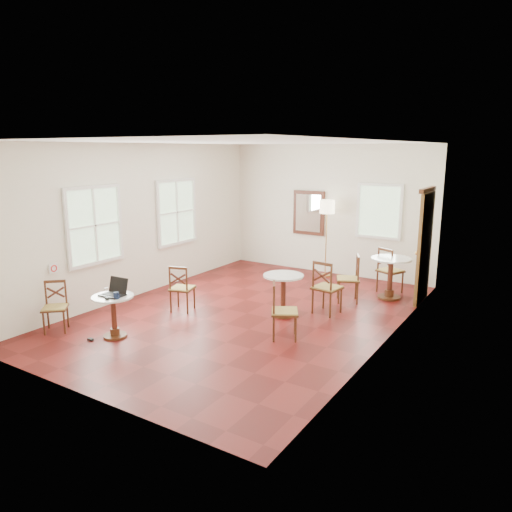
{
  "coord_description": "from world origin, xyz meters",
  "views": [
    {
      "loc": [
        4.51,
        -6.87,
        2.88
      ],
      "look_at": [
        0.0,
        0.3,
        1.0
      ],
      "focal_mm": 33.77,
      "sensor_mm": 36.0,
      "label": 1
    }
  ],
  "objects": [
    {
      "name": "laptop",
      "position": [
        -1.15,
        -1.97,
        0.74
      ],
      "size": [
        0.38,
        0.32,
        0.26
      ],
      "rotation": [
        0.0,
        0.0,
        0.04
      ],
      "color": "black",
      "rests_on": "cafe_table_near"
    },
    {
      "name": "mouse",
      "position": [
        -1.06,
        -2.21,
        0.69
      ],
      "size": [
        0.1,
        0.07,
        0.04
      ],
      "primitive_type": "ellipsoid",
      "rotation": [
        0.0,
        0.0,
        0.17
      ],
      "color": "black",
      "rests_on": "cafe_table_near"
    },
    {
      "name": "chair_mid_b",
      "position": [
        1.11,
        -0.67,
        0.44
      ],
      "size": [
        0.56,
        0.56,
        0.89
      ],
      "rotation": [
        0.0,
        0.0,
        2.09
      ],
      "color": "#482512",
      "rests_on": "ground"
    },
    {
      "name": "chair_back_b",
      "position": [
        1.28,
        1.63,
        0.46
      ],
      "size": [
        0.56,
        0.56,
        0.92
      ],
      "rotation": [
        0.0,
        0.0,
        -1.13
      ],
      "color": "#482512",
      "rests_on": "ground"
    },
    {
      "name": "chair_near_a",
      "position": [
        -1.08,
        -0.51,
        0.43
      ],
      "size": [
        0.49,
        0.49,
        0.86
      ],
      "rotation": [
        0.0,
        0.0,
        3.44
      ],
      "color": "#482512",
      "rests_on": "ground"
    },
    {
      "name": "ground",
      "position": [
        0.0,
        0.0,
        0.0
      ],
      "size": [
        7.0,
        7.0,
        0.0
      ],
      "primitive_type": "plane",
      "color": "#57110F",
      "rests_on": "ground"
    },
    {
      "name": "floor_lamp",
      "position": [
        0.11,
        3.15,
        1.5
      ],
      "size": [
        0.34,
        0.34,
        1.77
      ],
      "color": "#BF8C3F",
      "rests_on": "ground"
    },
    {
      "name": "room_shell",
      "position": [
        -0.06,
        0.27,
        1.89
      ],
      "size": [
        5.02,
        7.02,
        3.01
      ],
      "color": "white",
      "rests_on": "ground"
    },
    {
      "name": "cafe_table_back",
      "position": [
        1.89,
        2.24,
        0.51
      ],
      "size": [
        0.77,
        0.77,
        0.82
      ],
      "color": "#482512",
      "rests_on": "ground"
    },
    {
      "name": "chair_mid_a",
      "position": [
        1.2,
        0.75,
        0.48
      ],
      "size": [
        0.5,
        0.5,
        0.97
      ],
      "rotation": [
        0.0,
        0.0,
        3.01
      ],
      "color": "#482512",
      "rests_on": "ground"
    },
    {
      "name": "chair_back_a",
      "position": [
        1.76,
        2.63,
        0.47
      ],
      "size": [
        0.58,
        0.58,
        0.94
      ],
      "rotation": [
        0.0,
        0.0,
        2.71
      ],
      "color": "#482512",
      "rests_on": "ground"
    },
    {
      "name": "cafe_table_near",
      "position": [
        -1.15,
        -2.03,
        0.42
      ],
      "size": [
        0.64,
        0.64,
        0.67
      ],
      "color": "#482512",
      "rests_on": "ground"
    },
    {
      "name": "water_glass",
      "position": [
        -1.32,
        -2.01,
        0.72
      ],
      "size": [
        0.06,
        0.06,
        0.1
      ],
      "primitive_type": "cylinder",
      "color": "white",
      "rests_on": "cafe_table_near"
    },
    {
      "name": "cafe_table_mid",
      "position": [
        0.6,
        0.25,
        0.46
      ],
      "size": [
        0.71,
        0.71,
        0.75
      ],
      "color": "#482512",
      "rests_on": "ground"
    },
    {
      "name": "power_adapter",
      "position": [
        -1.36,
        -2.34,
        0.02
      ],
      "size": [
        0.09,
        0.05,
        0.04
      ],
      "primitive_type": "cube",
      "color": "black",
      "rests_on": "ground"
    },
    {
      "name": "chair_near_b",
      "position": [
        -2.16,
        -2.35,
        0.41
      ],
      "size": [
        0.53,
        0.53,
        0.81
      ],
      "rotation": [
        0.0,
        0.0,
        0.76
      ],
      "color": "#482512",
      "rests_on": "ground"
    },
    {
      "name": "navy_mug",
      "position": [
        -0.98,
        -2.1,
        0.72
      ],
      "size": [
        0.13,
        0.09,
        0.1
      ],
      "color": "black",
      "rests_on": "cafe_table_near"
    }
  ]
}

